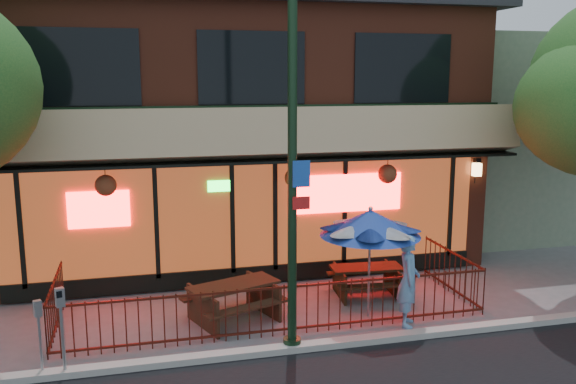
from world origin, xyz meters
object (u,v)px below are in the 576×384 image
picnic_table_left (234,296)px  picnic_table_right (366,276)px  patio_umbrella (370,223)px  parking_meter_near (61,317)px  street_light (292,176)px  pedestrian (408,281)px  parking_meter_far (39,325)px

picnic_table_left → picnic_table_right: size_ratio=1.29×
picnic_table_right → patio_umbrella: patio_umbrella is taller
picnic_table_right → parking_meter_near: size_ratio=1.10×
street_light → pedestrian: bearing=11.5°
street_light → parking_meter_near: size_ratio=4.65×
patio_umbrella → pedestrian: size_ratio=1.26×
street_light → patio_umbrella: 2.49m
street_light → parking_meter_near: street_light is taller
picnic_table_left → parking_meter_far: size_ratio=1.65×
street_light → pedestrian: (2.46, 0.50, -2.24)m
parking_meter_far → parking_meter_near: bearing=-12.7°
street_light → parking_meter_far: bearing=180.0°
pedestrian → street_light: bearing=124.3°
parking_meter_far → picnic_table_right: bearing=19.1°
pedestrian → parking_meter_far: pedestrian is taller
picnic_table_right → parking_meter_far: 6.87m
picnic_table_left → picnic_table_right: 3.16m
street_light → patio_umbrella: bearing=30.4°
street_light → picnic_table_left: 3.18m
picnic_table_left → pedestrian: size_ratio=1.18×
street_light → pedestrian: size_ratio=3.85×
picnic_table_left → pedestrian: 3.46m
parking_meter_near → picnic_table_left: bearing=28.3°
picnic_table_left → patio_umbrella: patio_umbrella is taller
picnic_table_right → pedestrian: pedestrian is taller
picnic_table_right → parking_meter_far: (-6.48, -2.24, 0.44)m
street_light → parking_meter_far: street_light is taller
picnic_table_right → parking_meter_far: bearing=-160.9°
parking_meter_near → street_light: bearing=1.2°
street_light → parking_meter_far: (-4.20, 0.00, -2.27)m
pedestrian → parking_meter_near: 6.34m
picnic_table_left → picnic_table_right: picnic_table_left is taller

